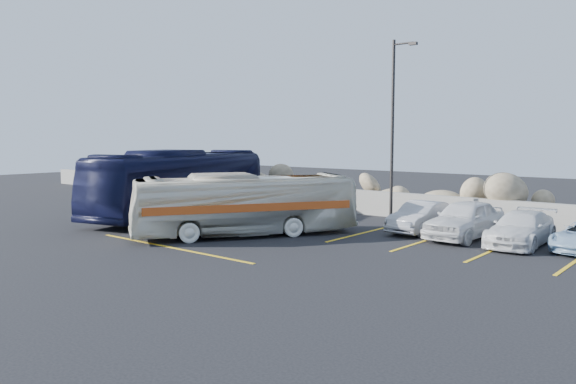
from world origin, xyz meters
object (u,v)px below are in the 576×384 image
Objects in this scene: lamppost at (394,127)px; car_c at (521,229)px; car_a at (465,219)px; tour_coach at (182,183)px; car_b at (421,217)px; vintage_bus at (245,205)px.

car_c is at bearing -9.66° from lamppost.
lamppost is 5.18m from car_a.
tour_coach is 3.10× the size of car_b.
car_a is at bearing -14.06° from lamppost.
vintage_bus is 10.29m from car_c.
car_c is at bearing 60.75° from vintage_bus.
car_a is 1.15× the size of car_b.
lamppost is 6.92m from car_c.
car_c is at bearing 1.24° from car_a.
car_a is 2.12m from car_c.
tour_coach reaches higher than car_c.
car_a reaches higher than car_b.
car_a is 1.04× the size of car_c.
vintage_bus is at bearing -141.30° from car_a.
lamppost is 7.38m from vintage_bus.
lamppost is 0.91× the size of vintage_bus.
tour_coach is 2.81× the size of car_c.
car_b is at bearing 176.16° from car_a.
car_b is at bearing 0.07° from tour_coach.
lamppost is 4.11m from car_b.
lamppost is at bearing 93.28° from vintage_bus.
car_b is (-1.93, 0.23, -0.12)m from car_a.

